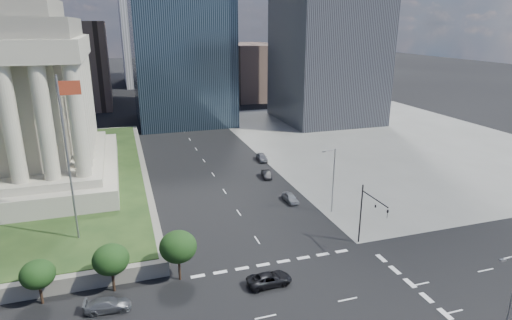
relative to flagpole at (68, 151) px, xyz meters
name	(u,v)px	position (x,y,z in m)	size (l,w,h in m)	color
ground	(176,118)	(21.83, 76.00, -13.11)	(500.00, 500.00, 0.00)	black
sidewalk_ne	(384,139)	(67.83, 36.00, -13.10)	(68.00, 90.00, 0.03)	slate
flagpole	(68,151)	(0.00, 0.00, 0.00)	(2.52, 0.24, 20.00)	slate
midrise_glass	(179,13)	(23.83, 71.00, 16.89)	(26.00, 26.00, 60.00)	black
building_filler_ne	(248,71)	(53.83, 106.00, -3.11)	(20.00, 30.00, 20.00)	brown
building_filler_nw	(71,65)	(-8.17, 106.00, 0.89)	(24.00, 30.00, 28.00)	brown
traffic_signal_ne	(369,211)	(34.33, -10.30, -7.86)	(0.30, 5.74, 8.00)	black
street_lamp_south	(510,300)	(35.16, -30.00, -7.45)	(2.13, 0.22, 10.00)	slate
street_lamp_north	(332,177)	(35.16, 1.00, -7.45)	(2.13, 0.22, 10.00)	slate
pickup_truck	(269,279)	(20.00, -14.00, -12.42)	(2.29, 4.96, 1.38)	black
suv_grey	(108,305)	(3.24, -13.26, -12.45)	(4.55, 1.85, 1.32)	#515358
parked_sedan_near	(290,198)	(30.83, 6.53, -12.43)	(4.02, 1.62, 1.37)	gray
parked_sedan_mid	(266,174)	(30.83, 18.22, -12.46)	(1.38, 3.95, 1.30)	black
parked_sedan_far	(262,157)	(33.33, 28.25, -12.35)	(1.81, 4.49, 1.53)	#5A5B61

